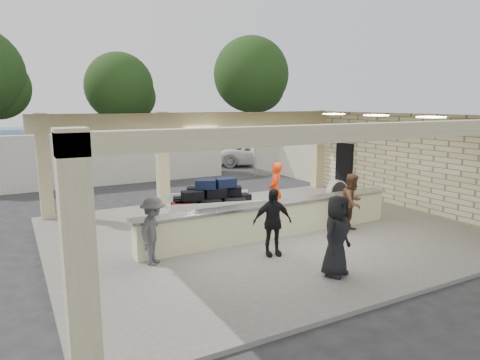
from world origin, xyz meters
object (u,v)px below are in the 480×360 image
baggage_handler (275,190)px  car_dark (229,151)px  passenger_c (153,231)px  car_white_a (256,154)px  luggage_cart (211,202)px  passenger_b (272,222)px  drum_fan (337,191)px  passenger_a (352,203)px  baggage_counter (274,219)px  car_white_b (320,149)px  container_white (107,157)px  passenger_d (336,236)px

baggage_handler → car_dark: baggage_handler is taller
passenger_c → car_white_a: 17.46m
luggage_cart → passenger_b: 2.80m
drum_fan → passenger_a: 3.59m
passenger_c → drum_fan: bearing=-29.7°
baggage_handler → passenger_a: 2.63m
drum_fan → passenger_c: bearing=-160.8°
baggage_counter → car_white_a: 15.00m
car_white_b → container_white: 15.07m
luggage_cart → passenger_d: 4.60m
luggage_cart → passenger_c: 3.10m
container_white → baggage_handler: bearing=-71.8°
passenger_a → car_white_b: size_ratio=0.39×
luggage_cart → car_dark: 14.95m
baggage_handler → passenger_a: size_ratio=1.06×
luggage_cart → passenger_d: (0.92, -4.50, 0.07)m
baggage_counter → car_white_a: size_ratio=1.65×
baggage_handler → passenger_a: (1.15, -2.37, -0.06)m
passenger_b → passenger_c: (-2.78, 0.80, -0.04)m
luggage_cart → baggage_handler: 2.41m
passenger_a → container_white: (-4.48, 12.45, 0.28)m
luggage_cart → passenger_c: (-2.40, -1.97, -0.02)m
drum_fan → passenger_d: (-4.64, -5.26, 0.42)m
passenger_b → car_white_b: bearing=60.9°
baggage_counter → container_white: 11.95m
passenger_c → container_white: (1.47, 12.23, 0.33)m
drum_fan → car_white_b: bearing=53.6°
baggage_handler → drum_fan: bearing=136.8°
baggage_counter → passenger_d: (-0.35, -3.04, 0.41)m
passenger_d → car_white_b: passenger_d is taller
baggage_handler → car_white_b: baggage_handler is taller
luggage_cart → passenger_d: size_ratio=1.62×
baggage_counter → car_dark: 15.73m
passenger_b → car_white_b: passenger_b is taller
luggage_cart → baggage_counter: bearing=-35.1°
passenger_c → car_white_a: (10.88, 13.65, -0.20)m
passenger_c → car_white_b: passenger_c is taller
luggage_cart → car_dark: luggage_cart is taller
car_white_a → passenger_c: bearing=161.0°
drum_fan → passenger_d: size_ratio=0.50×
luggage_cart → passenger_c: size_ratio=1.80×
drum_fan → car_white_b: car_white_b is taller
car_white_b → car_white_a: bearing=124.3°
passenger_a → container_white: size_ratio=0.15×
passenger_b → passenger_c: passenger_b is taller
baggage_counter → baggage_handler: bearing=55.6°
passenger_c → baggage_handler: bearing=-24.4°
car_dark → car_white_b: bearing=-68.3°
baggage_handler → passenger_b: (-2.02, -2.95, -0.07)m
car_white_a → passenger_a: bearing=180.0°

